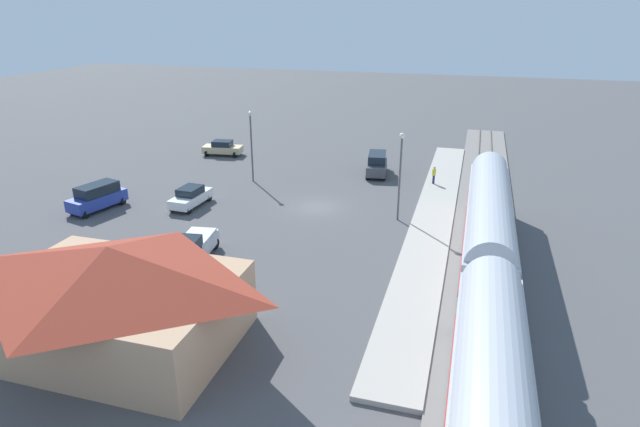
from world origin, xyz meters
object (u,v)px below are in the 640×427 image
Objects in this scene: passenger_train at (488,292)px; sedan_white at (191,197)px; sedan_tan at (223,148)px; suv_blue at (97,196)px; pickup_silver at (192,248)px; light_pole_lot_center at (251,137)px; station_building at (114,294)px; suv_charcoal at (377,164)px; light_pole_near_platform at (401,166)px; pedestrian_on_platform at (434,174)px.

passenger_train is 8.60× the size of sedan_white.
suv_blue is (2.37, 19.14, 0.27)m from sedan_tan.
passenger_train is 19.55m from pickup_silver.
sedan_white is 7.83m from suv_blue.
light_pole_lot_center is (-7.28, 8.14, 3.57)m from sedan_tan.
light_pole_lot_center is at bearing -80.03° from pickup_silver.
light_pole_lot_center reaches higher than suv_blue.
station_building is 2.44× the size of suv_charcoal.
sedan_white is 9.16m from light_pole_lot_center.
passenger_train is at bearing 150.97° from sedan_white.
station_building is 1.80× the size of light_pole_lot_center.
passenger_train is at bearing 113.66° from light_pole_near_platform.
passenger_train is 25.55m from pedestrian_on_platform.
suv_charcoal is (-8.27, -23.50, 0.12)m from pickup_silver.
sedan_white is at bearing -60.40° from pickup_silver.
suv_blue is at bearing -18.63° from passenger_train.
suv_charcoal is 0.74× the size of light_pole_lot_center.
passenger_train is 18.81m from station_building.
light_pole_near_platform is (-17.76, -1.89, 3.70)m from sedan_white.
station_building is 37.20m from sedan_tan.
suv_blue is at bearing 27.90° from pedestrian_on_platform.
passenger_train reaches higher than pickup_silver.
light_pole_near_platform is at bearing -169.16° from suv_blue.
station_building is at bearing 107.97° from sedan_tan.
station_building is 33.73m from suv_charcoal.
pickup_silver is 1.08× the size of suv_blue.
pickup_silver reaches higher than sedan_white.
suv_blue is at bearing 38.48° from suv_charcoal.
passenger_train is at bearing -163.12° from station_building.
suv_charcoal reaches higher than sedan_tan.
suv_charcoal is at bearing -134.90° from sedan_white.
pedestrian_on_platform is 6.46m from suv_charcoal.
sedan_tan is (29.46, -29.87, -1.98)m from passenger_train.
station_building reaches higher than passenger_train.
station_building is at bearing 130.50° from suv_blue.
suv_charcoal is (-13.77, -13.82, 0.27)m from sedan_white.
sedan_tan is at bearing -68.14° from pickup_silver.
pedestrian_on_platform is 17.99m from light_pole_lot_center.
pedestrian_on_platform is at bearing -152.10° from suv_blue.
sedan_tan is 0.65× the size of light_pole_near_platform.
light_pole_near_platform is (2.01, 9.52, 3.30)m from pedestrian_on_platform.
pickup_silver is at bearing 119.60° from sedan_white.
suv_charcoal reaches higher than pedestrian_on_platform.
pedestrian_on_platform is at bearing 168.93° from sedan_tan.
sedan_tan is 0.90× the size of suv_blue.
sedan_white is 0.97× the size of sedan_tan.
pickup_silver reaches higher than pedestrian_on_platform.
passenger_train reaches higher than sedan_white.
station_building is 21.36m from suv_blue.
sedan_tan is at bearing -48.22° from light_pole_lot_center.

